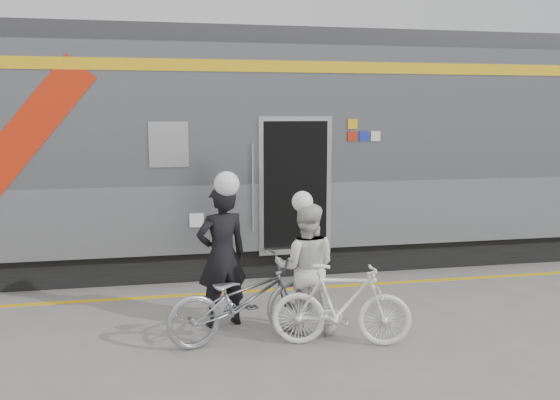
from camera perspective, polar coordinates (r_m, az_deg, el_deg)
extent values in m
plane|color=slate|center=(7.33, 2.40, -13.55)|extent=(90.00, 90.00, 0.00)
cube|color=black|center=(11.08, -11.52, -4.71)|extent=(24.00, 2.70, 0.50)
cube|color=#9EA0A5|center=(10.92, -11.65, -0.62)|extent=(24.00, 3.00, 1.10)
cube|color=slate|center=(10.79, -11.91, 8.07)|extent=(24.00, 3.00, 2.20)
cube|color=#38383A|center=(10.86, -12.12, 14.67)|extent=(24.00, 2.64, 0.30)
cube|color=gold|center=(9.31, -12.13, 12.64)|extent=(24.00, 0.02, 0.18)
cube|color=red|center=(9.47, -22.96, 6.33)|extent=(1.96, 0.01, 2.19)
cube|color=black|center=(9.29, -10.66, 5.28)|extent=(0.55, 0.02, 0.65)
cube|color=black|center=(9.80, 1.22, 1.47)|extent=(1.05, 0.45, 2.10)
cube|color=silver|center=(9.59, 1.49, 1.32)|extent=(1.20, 0.02, 2.25)
cylinder|color=silver|center=(9.45, -2.63, 1.20)|extent=(0.04, 0.04, 1.40)
cube|color=silver|center=(9.74, 1.52, -4.73)|extent=(1.05, 0.25, 0.06)
cube|color=gold|center=(9.77, 7.00, 7.28)|extent=(0.16, 0.01, 0.16)
cube|color=#AC2613|center=(9.78, 6.98, 6.10)|extent=(0.16, 0.01, 0.16)
cube|color=#1929A8|center=(9.84, 8.09, 6.10)|extent=(0.16, 0.01, 0.16)
cube|color=silver|center=(9.91, 9.19, 6.09)|extent=(0.16, 0.01, 0.16)
cube|color=silver|center=(9.44, -8.03, -1.94)|extent=(0.22, 0.01, 0.22)
cube|color=gold|center=(9.31, -0.78, -8.65)|extent=(24.00, 0.12, 0.01)
imported|color=black|center=(7.65, -5.62, -5.38)|extent=(0.77, 0.61, 1.84)
imported|color=#929499|center=(7.26, -3.53, -9.52)|extent=(2.04, 1.17, 1.01)
imported|color=silver|center=(7.45, 2.50, -6.54)|extent=(0.93, 0.80, 1.64)
imported|color=white|center=(7.11, 5.95, -10.03)|extent=(1.71, 0.87, 0.99)
sphere|color=white|center=(7.46, -5.74, 2.70)|extent=(0.32, 0.32, 0.32)
sphere|color=white|center=(7.26, 2.55, 0.71)|extent=(0.26, 0.26, 0.26)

